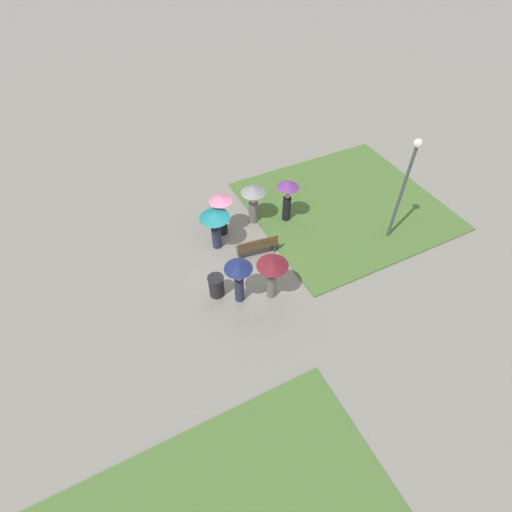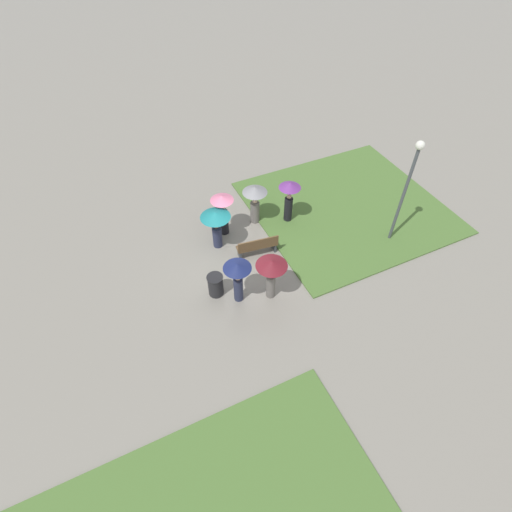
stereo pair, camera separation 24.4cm
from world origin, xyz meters
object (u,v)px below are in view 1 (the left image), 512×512
at_px(trash_bin, 216,286).
at_px(crowd_person_teal, 215,222).
at_px(crowd_person_grey, 253,198).
at_px(crowd_person_pink, 221,211).
at_px(crowd_person_maroon, 272,270).
at_px(crowd_person_navy, 239,275).
at_px(lamp_post, 406,179).
at_px(park_bench, 257,246).
at_px(crowd_person_purple, 288,195).

bearing_deg(trash_bin, crowd_person_teal, -113.00).
bearing_deg(crowd_person_grey, crowd_person_pink, 170.80).
bearing_deg(crowd_person_grey, crowd_person_maroon, -120.07).
relative_size(trash_bin, crowd_person_navy, 0.48).
distance_m(lamp_post, crowd_person_pink, 7.08).
bearing_deg(crowd_person_pink, lamp_post, 48.95).
relative_size(park_bench, crowd_person_teal, 0.96).
xyz_separation_m(trash_bin, crowd_person_pink, (-1.49, -2.89, 0.75)).
height_order(trash_bin, crowd_person_navy, crowd_person_navy).
distance_m(park_bench, crowd_person_grey, 2.16).
bearing_deg(crowd_person_maroon, trash_bin, -8.92).
height_order(crowd_person_purple, crowd_person_navy, crowd_person_purple).
bearing_deg(crowd_person_navy, crowd_person_teal, -18.33).
bearing_deg(crowd_person_purple, crowd_person_maroon, -78.75).
bearing_deg(crowd_person_teal, crowd_person_maroon, 6.18).
height_order(lamp_post, crowd_person_navy, lamp_post).
xyz_separation_m(lamp_post, crowd_person_maroon, (5.79, 0.55, -1.51)).
distance_m(trash_bin, crowd_person_pink, 3.34).
bearing_deg(crowd_person_grey, lamp_post, -49.24).
relative_size(crowd_person_purple, crowd_person_maroon, 1.08).
relative_size(trash_bin, crowd_person_grey, 0.49).
bearing_deg(lamp_post, crowd_person_maroon, 5.40).
distance_m(crowd_person_grey, crowd_person_maroon, 4.11).
relative_size(trash_bin, crowd_person_purple, 0.44).
bearing_deg(crowd_person_grey, crowd_person_purple, -35.91).
relative_size(lamp_post, trash_bin, 5.11).
bearing_deg(crowd_person_navy, crowd_person_pink, -25.65).
bearing_deg(crowd_person_grey, park_bench, -125.04).
relative_size(trash_bin, crowd_person_pink, 0.46).
distance_m(crowd_person_navy, crowd_person_maroon, 1.16).
xyz_separation_m(park_bench, crowd_person_maroon, (0.46, 2.06, 0.91)).
relative_size(trash_bin, crowd_person_maroon, 0.48).
distance_m(crowd_person_teal, crowd_person_pink, 0.83).
relative_size(park_bench, crowd_person_purple, 0.84).
height_order(park_bench, crowd_person_teal, crowd_person_teal).
xyz_separation_m(crowd_person_teal, crowd_person_grey, (-2.00, -0.72, -0.04)).
relative_size(crowd_person_purple, crowd_person_teal, 1.14).
xyz_separation_m(park_bench, crowd_person_pink, (0.70, -1.77, 0.73)).
distance_m(lamp_post, crowd_person_teal, 7.26).
bearing_deg(crowd_person_teal, park_bench, 39.71).
relative_size(park_bench, trash_bin, 1.89).
bearing_deg(crowd_person_maroon, crowd_person_navy, 1.57).
relative_size(lamp_post, crowd_person_teal, 2.59).
height_order(crowd_person_purple, crowd_person_grey, crowd_person_purple).
bearing_deg(crowd_person_maroon, crowd_person_purple, -107.39).
height_order(crowd_person_teal, crowd_person_grey, crowd_person_grey).
bearing_deg(trash_bin, lamp_post, 177.03).
distance_m(crowd_person_purple, crowd_person_teal, 3.30).
relative_size(park_bench, lamp_post, 0.37).
xyz_separation_m(crowd_person_pink, crowd_person_maroon, (-0.24, 3.83, 0.19)).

